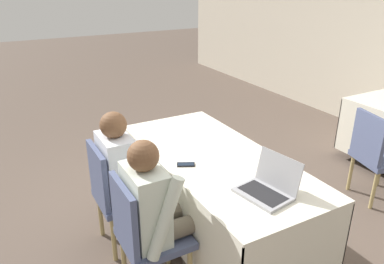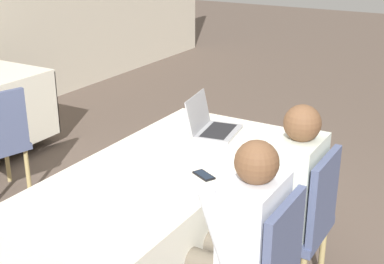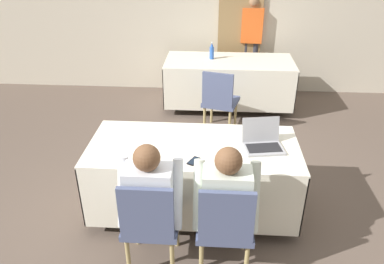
{
  "view_description": "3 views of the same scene",
  "coord_description": "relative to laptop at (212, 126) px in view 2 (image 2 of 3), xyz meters",
  "views": [
    {
      "loc": [
        2.22,
        -1.44,
        2.07
      ],
      "look_at": [
        0.0,
        -0.21,
        1.01
      ],
      "focal_mm": 35.0,
      "sensor_mm": 36.0,
      "label": 1
    },
    {
      "loc": [
        -2.27,
        -1.55,
        2.01
      ],
      "look_at": [
        0.0,
        -0.21,
        1.01
      ],
      "focal_mm": 50.0,
      "sensor_mm": 36.0,
      "label": 2
    },
    {
      "loc": [
        0.18,
        -2.94,
        2.49
      ],
      "look_at": [
        0.0,
        -0.21,
        1.01
      ],
      "focal_mm": 35.0,
      "sensor_mm": 36.0,
      "label": 3
    }
  ],
  "objects": [
    {
      "name": "conference_table_near",
      "position": [
        -0.62,
        0.0,
        -0.22
      ],
      "size": [
        1.92,
        0.87,
        0.76
      ],
      "color": "silver",
      "rests_on": "ground_plane"
    },
    {
      "name": "laptop",
      "position": [
        0.0,
        0.0,
        0.0
      ],
      "size": [
        0.39,
        0.34,
        0.24
      ],
      "rotation": [
        0.0,
        0.0,
        0.17
      ],
      "color": "#99999E",
      "rests_on": "conference_table_near"
    },
    {
      "name": "cell_phone",
      "position": [
        -0.6,
        -0.28,
        -0.04
      ],
      "size": [
        0.12,
        0.15,
        0.01
      ],
      "rotation": [
        0.0,
        0.0,
        -0.47
      ],
      "color": "black",
      "rests_on": "conference_table_near"
    },
    {
      "name": "paper_beside_laptop",
      "position": [
        -1.2,
        0.0,
        -0.05
      ],
      "size": [
        0.29,
        0.34,
        0.0
      ],
      "rotation": [
        0.0,
        0.0,
        0.29
      ],
      "color": "white",
      "rests_on": "conference_table_near"
    },
    {
      "name": "paper_centre_table",
      "position": [
        -0.66,
        0.01,
        -0.05
      ],
      "size": [
        0.27,
        0.34,
        0.0
      ],
      "rotation": [
        0.0,
        0.0,
        0.23
      ],
      "color": "white",
      "rests_on": "conference_table_near"
    },
    {
      "name": "chair_near_right",
      "position": [
        -0.33,
        -0.74,
        -0.31
      ],
      "size": [
        0.44,
        0.44,
        0.9
      ],
      "rotation": [
        0.0,
        0.0,
        3.14
      ],
      "color": "tan",
      "rests_on": "ground_plane"
    },
    {
      "name": "person_checkered_shirt",
      "position": [
        -0.91,
        -0.64,
        -0.15
      ],
      "size": [
        0.5,
        0.52,
        1.16
      ],
      "rotation": [
        0.0,
        0.0,
        3.14
      ],
      "color": "#665B4C",
      "rests_on": "ground_plane"
    },
    {
      "name": "person_white_shirt",
      "position": [
        -0.33,
        -0.64,
        -0.15
      ],
      "size": [
        0.5,
        0.52,
        1.16
      ],
      "rotation": [
        0.0,
        0.0,
        3.14
      ],
      "color": "#665B4C",
      "rests_on": "ground_plane"
    }
  ]
}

